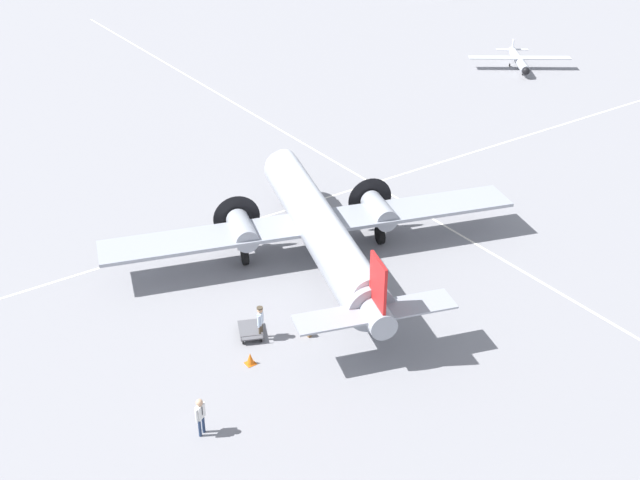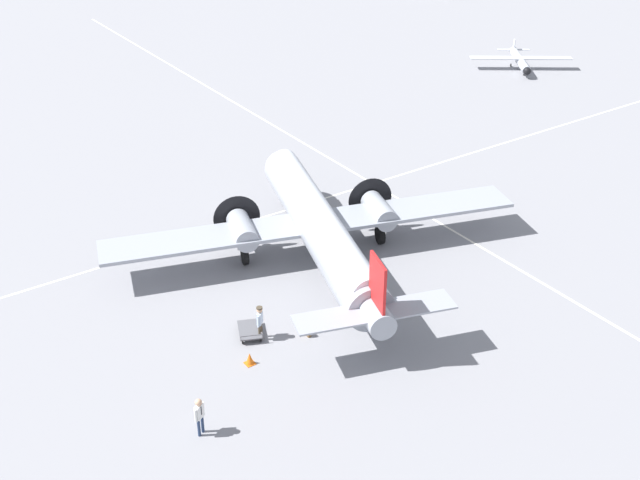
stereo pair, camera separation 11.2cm
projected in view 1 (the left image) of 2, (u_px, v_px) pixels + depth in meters
ground_plane at (320, 264)px, 45.55m from camera, size 300.00×300.00×0.00m
apron_line_eastwest at (437, 222)px, 49.92m from camera, size 120.00×0.16×0.01m
apron_line_northsouth at (260, 218)px, 50.31m from camera, size 0.16×120.00×0.01m
airliner_main at (318, 223)px, 44.66m from camera, size 19.44×23.67×5.43m
crew_foreground at (200, 413)px, 33.04m from camera, size 0.39×0.57×1.86m
passenger_boarding at (260, 319)px, 38.84m from camera, size 0.45×0.49×1.84m
suitcase_near_door at (308, 331)px, 39.51m from camera, size 0.47×0.16×0.50m
baggage_cart at (251, 330)px, 39.51m from camera, size 2.02×1.72×0.56m
light_aircraft_taxiing at (519, 60)px, 76.44m from camera, size 7.16×8.46×1.88m
traffic_cone at (250, 359)px, 37.54m from camera, size 0.46×0.46×0.61m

